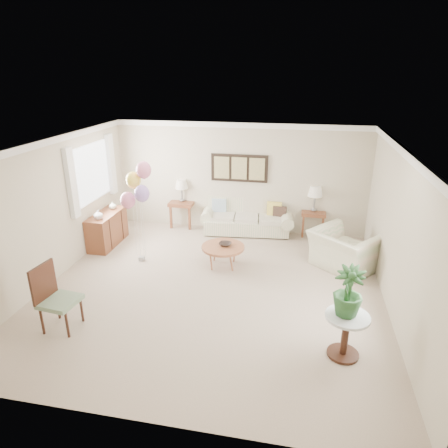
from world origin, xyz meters
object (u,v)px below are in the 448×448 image
sofa (247,219)px  accent_chair (54,296)px  balloon_cluster (137,187)px  coffee_table (223,248)px  armchair (344,250)px

sofa → accent_chair: 4.99m
accent_chair → balloon_cluster: 2.68m
coffee_table → armchair: bearing=9.3°
sofa → balloon_cluster: balloon_cluster is taller
armchair → accent_chair: bearing=73.4°
coffee_table → armchair: size_ratio=0.73×
sofa → coffee_table: 1.93m
sofa → balloon_cluster: bearing=-134.2°
sofa → coffee_table: size_ratio=2.64×
coffee_table → armchair: 2.40m
coffee_table → balloon_cluster: bearing=-177.9°
sofa → armchair: (2.15, -1.53, 0.06)m
balloon_cluster → sofa: bearing=45.8°
coffee_table → armchair: armchair is taller
sofa → accent_chair: bearing=-117.5°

